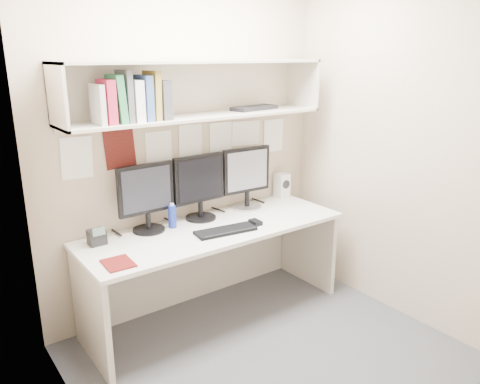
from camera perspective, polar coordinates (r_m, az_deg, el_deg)
floor at (r=3.37m, az=3.48°, el=-19.18°), size 2.40×2.00×0.01m
wall_back at (r=3.62m, az=-6.36°, el=5.86°), size 2.40×0.02×2.60m
wall_front at (r=2.18m, az=21.12°, el=-2.29°), size 2.40×0.02×2.60m
wall_left at (r=2.26m, az=-20.03°, el=-1.52°), size 0.02×2.00×2.60m
wall_right at (r=3.69m, az=18.41°, el=5.32°), size 0.02×2.00×2.60m
desk at (r=3.63m, az=-3.07°, el=-9.62°), size 2.00×0.70×0.73m
overhead_hutch at (r=3.45m, az=-5.39°, el=12.40°), size 2.00×0.38×0.40m
pinned_papers at (r=3.62m, az=-6.29°, el=5.07°), size 1.92×0.01×0.48m
monitor_left at (r=3.39m, az=-11.35°, el=-0.39°), size 0.42×0.23×0.49m
monitor_center at (r=3.58m, az=-4.98°, el=0.88°), size 0.43×0.24×0.50m
monitor_right at (r=3.83m, az=0.80°, el=1.99°), size 0.44×0.24×0.51m
keyboard at (r=3.37m, az=-1.77°, el=-4.74°), size 0.46×0.22×0.02m
mouse at (r=3.52m, az=1.88°, el=-3.71°), size 0.07×0.11×0.03m
speaker at (r=4.17m, az=5.13°, el=0.81°), size 0.11×0.12×0.22m
blue_bottle at (r=3.47m, az=-8.25°, el=-2.93°), size 0.06×0.06×0.19m
maroon_notebook at (r=2.97m, az=-14.63°, el=-8.41°), size 0.18×0.21×0.01m
desk_phone at (r=3.29m, az=-17.05°, el=-5.25°), size 0.11×0.10×0.14m
book_stack at (r=3.12m, az=-13.01°, el=10.94°), size 0.48×0.20×0.33m
hutch_tray at (r=3.73m, az=1.76°, el=10.21°), size 0.42×0.22×0.03m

